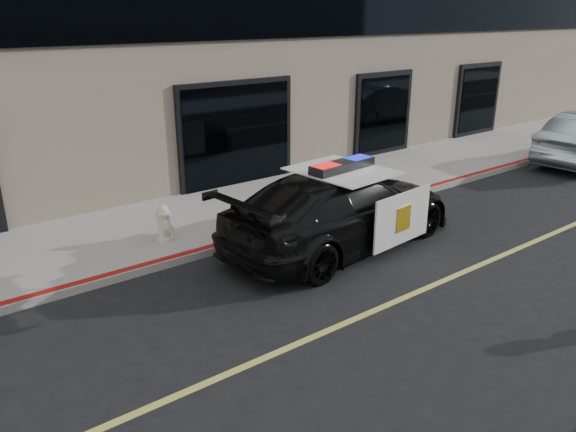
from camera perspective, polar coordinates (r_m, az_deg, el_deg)
ground at (r=11.30m, az=18.98°, el=-4.72°), size 120.00×120.00×0.00m
sidewalk_n at (r=14.56m, az=1.89°, el=2.29°), size 60.00×3.50×0.15m
police_car at (r=11.34m, az=5.41°, el=0.77°), size 3.24×5.84×1.78m
fire_hydrant at (r=11.55m, az=-12.48°, el=-0.77°), size 0.35×0.48×0.77m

